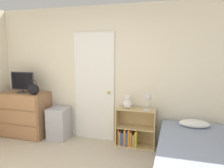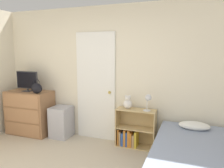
{
  "view_description": "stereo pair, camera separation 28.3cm",
  "coord_description": "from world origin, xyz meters",
  "views": [
    {
      "loc": [
        1.28,
        -1.66,
        1.72
      ],
      "look_at": [
        0.21,
        2.0,
        1.14
      ],
      "focal_mm": 35.0,
      "sensor_mm": 36.0,
      "label": 1
    },
    {
      "loc": [
        1.55,
        -1.57,
        1.72
      ],
      "look_at": [
        0.21,
        2.0,
        1.14
      ],
      "focal_mm": 35.0,
      "sensor_mm": 36.0,
      "label": 2
    }
  ],
  "objects": [
    {
      "name": "bookshelf",
      "position": [
        0.58,
        2.09,
        0.26
      ],
      "size": [
        0.7,
        0.27,
        0.7
      ],
      "color": "tan",
      "rests_on": "ground_plane"
    },
    {
      "name": "door_closed",
      "position": [
        -0.21,
        2.22,
        1.04
      ],
      "size": [
        0.79,
        0.09,
        2.07
      ],
      "color": "white",
      "rests_on": "ground_plane"
    },
    {
      "name": "wall_back",
      "position": [
        0.0,
        2.28,
        1.27
      ],
      "size": [
        10.0,
        0.06,
        2.55
      ],
      "color": "beige",
      "rests_on": "ground_plane"
    },
    {
      "name": "tv",
      "position": [
        -1.63,
        1.96,
        1.11
      ],
      "size": [
        0.51,
        0.16,
        0.41
      ],
      "color": "#2D2D33",
      "rests_on": "dresser"
    },
    {
      "name": "storage_bin",
      "position": [
        -0.88,
        2.03,
        0.31
      ],
      "size": [
        0.37,
        0.39,
        0.62
      ],
      "color": "#ADADB7",
      "rests_on": "ground_plane"
    },
    {
      "name": "bed",
      "position": [
        1.61,
        1.29,
        0.26
      ],
      "size": [
        1.05,
        1.89,
        0.62
      ],
      "color": "#996B47",
      "rests_on": "ground_plane"
    },
    {
      "name": "handbag",
      "position": [
        -1.29,
        1.83,
        1.0
      ],
      "size": [
        0.24,
        0.13,
        0.29
      ],
      "color": "black",
      "rests_on": "dresser"
    },
    {
      "name": "dresser",
      "position": [
        -1.62,
        1.98,
        0.45
      ],
      "size": [
        0.93,
        0.5,
        0.9
      ],
      "color": "#996B47",
      "rests_on": "ground_plane"
    },
    {
      "name": "desk_lamp",
      "position": [
        0.85,
        2.05,
        0.91
      ],
      "size": [
        0.14,
        0.14,
        0.3
      ],
      "color": "silver",
      "rests_on": "bookshelf"
    },
    {
      "name": "teddy_bear",
      "position": [
        0.48,
        2.09,
        0.8
      ],
      "size": [
        0.16,
        0.16,
        0.25
      ],
      "color": "silver",
      "rests_on": "bookshelf"
    }
  ]
}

